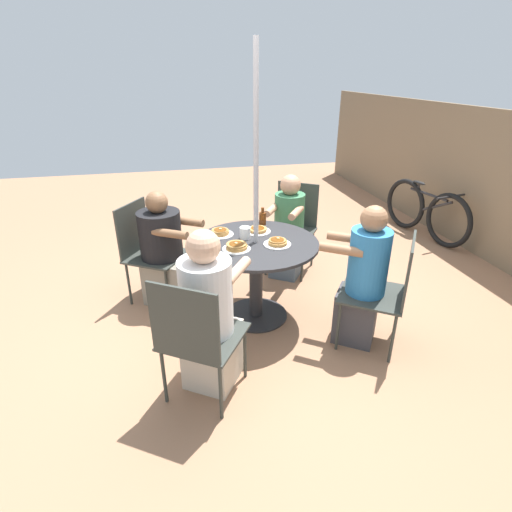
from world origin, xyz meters
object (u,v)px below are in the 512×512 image
Objects in this scene: patio_table at (256,261)px; pancake_plate_a at (220,233)px; pancake_plate_c at (258,230)px; patio_chair_east at (387,287)px; syrup_bottle at (263,218)px; diner_east at (363,281)px; pancake_plate_d at (237,247)px; diner_south at (288,230)px; patio_chair_west at (147,247)px; diner_west at (165,254)px; patio_chair_north at (196,335)px; diner_north at (209,318)px; drinking_glass_a at (201,241)px; pancake_plate_b at (277,243)px; bicycle at (426,211)px; patio_chair_south at (293,222)px; coffee_cup at (245,233)px.

patio_table is 0.39m from pancake_plate_a.
patio_chair_east is at bearing 44.44° from pancake_plate_c.
patio_chair_east is 5.76× the size of syrup_bottle.
pancake_plate_d is at bearing 101.76° from diner_east.
diner_south is (-1.25, -0.22, -0.04)m from diner_east.
pancake_plate_a is at bearing 89.17° from patio_chair_east.
patio_chair_west is (-1.08, -1.65, -0.01)m from diner_east.
pancake_plate_d is at bearing 75.99° from diner_west.
pancake_plate_a is at bearing 107.05° from patio_chair_north.
patio_chair_east is at bearing 38.30° from diner_north.
drinking_glass_a is at bearing -63.11° from pancake_plate_c.
patio_chair_north reaches higher than patio_table.
patio_chair_west is at bearing -99.40° from syrup_bottle.
pancake_plate_d is (0.59, 0.57, 0.27)m from diner_west.
pancake_plate_b reaches higher than pancake_plate_c.
patio_chair_north is 1.38m from diner_west.
diner_west is at bearing 130.00° from patio_chair_north.
patio_chair_east is 1.28m from syrup_bottle.
pancake_plate_b is at bearing 89.72° from patio_chair_west.
syrup_bottle is (0.35, -0.36, 0.29)m from diner_south.
bicycle is at bearing -9.22° from diner_east.
pancake_plate_d reaches higher than pancake_plate_b.
diner_south reaches higher than patio_chair_east.
diner_south is at bearing 90.00° from patio_chair_south.
syrup_bottle is (-0.49, -0.01, 0.04)m from pancake_plate_b.
diner_north is 7.22× the size of syrup_bottle.
diner_west is (-1.22, -0.27, -0.06)m from diner_north.
patio_chair_south is 4.11× the size of pancake_plate_b.
diner_north is at bearing 90.00° from patio_chair_north.
bicycle is at bearing 67.61° from diner_north.
diner_east is at bearing 134.80° from diner_south.
patio_chair_east is 1.48m from drinking_glass_a.
patio_chair_north reaches higher than bicycle.
pancake_plate_d is (0.85, -0.69, 0.25)m from diner_south.
patio_chair_west is (-1.47, -0.33, 0.00)m from patio_chair_north.
diner_east is at bearing 129.47° from patio_chair_south.
patio_table is 0.29m from pancake_plate_c.
diner_north reaches higher than pancake_plate_c.
patio_chair_south is 5.76× the size of syrup_bottle.
patio_chair_north is 3.91m from bicycle.
diner_south is at bearing 145.30° from patio_table.
drinking_glass_a is at bearing -76.06° from bicycle.
coffee_cup is at bearing 96.86° from diner_north.
patio_chair_east is at bearing 140.07° from diner_south.
pancake_plate_c reaches higher than bicycle.
patio_chair_east is at bearing 43.88° from patio_chair_north.
diner_north reaches higher than bicycle.
bicycle is at bearing -128.26° from diner_south.
diner_east reaches higher than drinking_glass_a.
diner_south is 0.57m from syrup_bottle.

